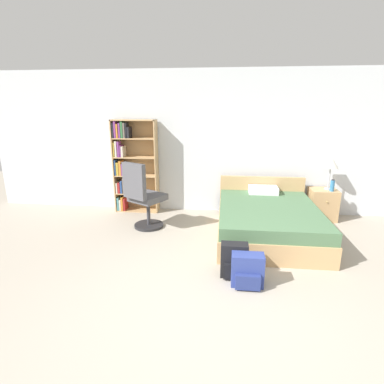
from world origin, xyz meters
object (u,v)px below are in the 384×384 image
(bed, at_px, (267,219))
(backpack_black, at_px, (234,261))
(table_lamp, at_px, (331,163))
(nightstand, at_px, (322,204))
(office_chair, at_px, (143,197))
(water_bottle, at_px, (332,185))
(bookshelf, at_px, (130,165))
(backpack_blue, at_px, (247,271))

(bed, xyz_separation_m, backpack_black, (-0.54, -1.30, -0.05))
(table_lamp, bearing_deg, nightstand, -164.03)
(office_chair, bearing_deg, nightstand, 14.45)
(table_lamp, height_order, water_bottle, table_lamp)
(bed, distance_m, table_lamp, 1.59)
(bookshelf, bearing_deg, office_chair, -61.85)
(bed, distance_m, water_bottle, 1.41)
(backpack_blue, bearing_deg, backpack_black, 129.28)
(nightstand, relative_size, water_bottle, 2.60)
(bed, relative_size, backpack_blue, 5.28)
(bookshelf, height_order, backpack_blue, bookshelf)
(office_chair, distance_m, nightstand, 3.16)
(water_bottle, relative_size, backpack_blue, 0.56)
(bed, relative_size, table_lamp, 3.44)
(backpack_blue, bearing_deg, bed, 74.88)
(nightstand, distance_m, table_lamp, 0.74)
(bed, relative_size, nightstand, 3.61)
(bookshelf, distance_m, backpack_blue, 3.21)
(bed, xyz_separation_m, backpack_blue, (-0.40, -1.48, -0.07))
(nightstand, bearing_deg, bed, -143.37)
(water_bottle, distance_m, backpack_blue, 2.71)
(bookshelf, height_order, nightstand, bookshelf)
(nightstand, height_order, table_lamp, table_lamp)
(nightstand, bearing_deg, backpack_blue, -122.85)
(water_bottle, bearing_deg, table_lamp, 101.10)
(backpack_black, xyz_separation_m, backpack_blue, (0.14, -0.18, -0.02))
(table_lamp, bearing_deg, office_chair, -165.52)
(table_lamp, distance_m, backpack_black, 2.82)
(table_lamp, xyz_separation_m, water_bottle, (0.02, -0.12, -0.36))
(bed, xyz_separation_m, nightstand, (1.07, 0.79, 0.03))
(nightstand, height_order, water_bottle, water_bottle)
(bookshelf, bearing_deg, water_bottle, -3.05)
(backpack_blue, bearing_deg, table_lamp, 56.20)
(bookshelf, relative_size, table_lamp, 3.00)
(backpack_black, height_order, backpack_blue, backpack_black)
(nightstand, xyz_separation_m, water_bottle, (0.09, -0.10, 0.37))
(backpack_blue, bearing_deg, water_bottle, 54.32)
(office_chair, height_order, water_bottle, office_chair)
(bookshelf, relative_size, office_chair, 1.54)
(office_chair, xyz_separation_m, table_lamp, (3.11, 0.80, 0.47))
(bed, relative_size, water_bottle, 9.36)
(table_lamp, bearing_deg, backpack_blue, -123.80)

